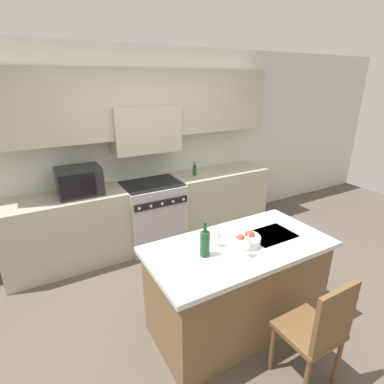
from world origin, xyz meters
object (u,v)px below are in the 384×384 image
(fruit_bowl, at_px, (245,240))
(island_chair, at_px, (318,329))
(wine_glass_near, at_px, (248,241))
(microwave, at_px, (79,181))
(wine_glass_far, at_px, (217,231))
(wine_bottle, at_px, (205,243))
(range_stove, at_px, (153,214))
(oil_bottle_on_counter, at_px, (195,170))

(fruit_bowl, bearing_deg, island_chair, -83.93)
(fruit_bowl, bearing_deg, wine_glass_near, -124.53)
(island_chair, height_order, fruit_bowl, fruit_bowl)
(microwave, distance_m, wine_glass_far, 1.98)
(island_chair, relative_size, wine_bottle, 3.14)
(range_stove, height_order, oil_bottle_on_counter, oil_bottle_on_counter)
(island_chair, bearing_deg, microwave, 112.99)
(island_chair, distance_m, fruit_bowl, 0.87)
(range_stove, bearing_deg, microwave, 178.84)
(wine_glass_near, relative_size, fruit_bowl, 0.80)
(wine_glass_far, height_order, oil_bottle_on_counter, oil_bottle_on_counter)
(wine_bottle, bearing_deg, range_stove, 81.39)
(wine_bottle, bearing_deg, island_chair, -58.21)
(microwave, relative_size, wine_glass_near, 2.38)
(microwave, relative_size, island_chair, 0.53)
(range_stove, distance_m, microwave, 1.12)
(fruit_bowl, bearing_deg, microwave, 118.99)
(fruit_bowl, relative_size, oil_bottle_on_counter, 1.31)
(range_stove, height_order, wine_glass_near, wine_glass_near)
(range_stove, height_order, fruit_bowl, fruit_bowl)
(wine_glass_far, xyz_separation_m, oil_bottle_on_counter, (0.81, 1.80, -0.03))
(wine_bottle, relative_size, wine_glass_near, 1.43)
(range_stove, bearing_deg, wine_glass_near, -89.58)
(microwave, xyz_separation_m, oil_bottle_on_counter, (1.62, -0.01, -0.09))
(wine_glass_near, xyz_separation_m, oil_bottle_on_counter, (0.68, 2.06, -0.03))
(island_chair, distance_m, wine_glass_near, 0.81)
(microwave, distance_m, wine_glass_near, 2.27)
(range_stove, relative_size, wine_glass_far, 4.27)
(island_chair, bearing_deg, wine_bottle, 121.79)
(microwave, bearing_deg, oil_bottle_on_counter, -0.28)
(wine_bottle, relative_size, fruit_bowl, 1.15)
(island_chair, xyz_separation_m, wine_bottle, (-0.49, 0.80, 0.46))
(wine_glass_far, bearing_deg, wine_bottle, -157.09)
(microwave, xyz_separation_m, wine_glass_far, (0.81, -1.81, -0.06))
(wine_glass_near, bearing_deg, oil_bottle_on_counter, 71.67)
(wine_bottle, distance_m, wine_glass_far, 0.19)
(wine_glass_far, xyz_separation_m, fruit_bowl, (0.24, -0.09, -0.10))
(wine_bottle, distance_m, fruit_bowl, 0.42)
(wine_glass_near, distance_m, wine_glass_far, 0.29)
(oil_bottle_on_counter, bearing_deg, microwave, 179.72)
(island_chair, relative_size, wine_glass_far, 4.51)
(wine_glass_near, bearing_deg, wine_bottle, 148.03)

